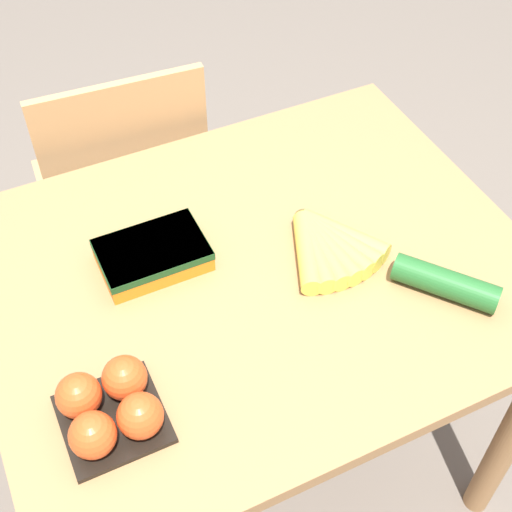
% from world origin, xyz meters
% --- Properties ---
extents(ground_plane, '(12.00, 12.00, 0.00)m').
position_xyz_m(ground_plane, '(0.00, 0.00, 0.00)').
color(ground_plane, '#665B51').
extents(dining_table, '(1.02, 0.82, 0.76)m').
position_xyz_m(dining_table, '(0.00, 0.00, 0.63)').
color(dining_table, '#9E7044').
rests_on(dining_table, ground_plane).
extents(chair, '(0.44, 0.43, 0.90)m').
position_xyz_m(chair, '(-0.09, 0.60, 0.47)').
color(chair, tan).
rests_on(chair, ground_plane).
extents(banana_bunch, '(0.20, 0.20, 0.04)m').
position_xyz_m(banana_bunch, '(0.14, -0.02, 0.78)').
color(banana_bunch, brown).
rests_on(banana_bunch, dining_table).
extents(tomato_pack, '(0.16, 0.16, 0.08)m').
position_xyz_m(tomato_pack, '(-0.34, -0.19, 0.80)').
color(tomato_pack, black).
rests_on(tomato_pack, dining_table).
extents(carrot_bag, '(0.20, 0.13, 0.05)m').
position_xyz_m(carrot_bag, '(-0.17, 0.09, 0.79)').
color(carrot_bag, orange).
rests_on(carrot_bag, dining_table).
extents(cucumber_near, '(0.16, 0.18, 0.05)m').
position_xyz_m(cucumber_near, '(0.28, -0.20, 0.79)').
color(cucumber_near, '#236028').
rests_on(cucumber_near, dining_table).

